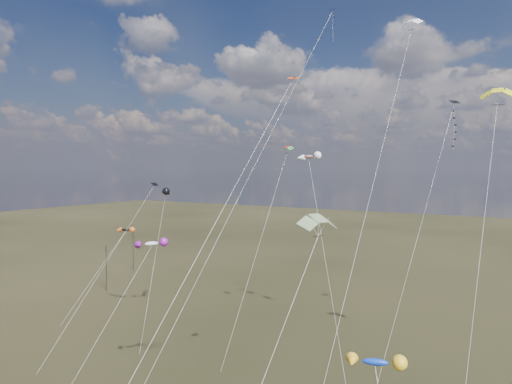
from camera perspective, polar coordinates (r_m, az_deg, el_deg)
The scene contains 15 objects.
utility_pole_near at distance 85.34m, azimuth -18.20°, elevation -8.98°, with size 1.40×0.20×8.00m.
utility_pole_far at distance 100.39m, azimuth -15.09°, elevation -7.14°, with size 1.40×0.20×8.00m.
diamond_black_high at distance 56.43m, azimuth 23.09°, elevation 6.28°, with size 4.47×20.00×29.44m.
diamond_navy_tall at distance 57.27m, azimuth 7.65°, elevation 16.69°, with size 7.70×28.78×41.32m.
diamond_black_mid at distance 58.75m, azimuth -16.07°, elevation -4.82°, with size 1.83×16.95×19.68m.
diamond_orange_center at distance 29.95m, azimuth -4.35°, elevation -2.35°, with size 5.68×20.96×28.52m.
parafoil_yellow at distance 48.77m, azimuth 27.95°, elevation 11.05°, with size 3.02×16.83×29.51m.
parafoil_blue_white at distance 49.94m, azimuth 18.77°, elevation 19.24°, with size 3.71×20.43×36.61m.
parafoil_striped at distance 28.06m, azimuth 7.76°, elevation -3.38°, with size 4.01×12.37×19.17m.
parafoil_tricolor at distance 58.40m, azimuth 3.81°, elevation 5.35°, with size 1.89×14.43×24.73m.
novelty_black_orange at distance 68.89m, azimuth -16.04°, elevation -4.61°, with size 5.84×8.71×13.13m.
novelty_orange_black at distance 63.64m, azimuth -11.24°, elevation -0.03°, with size 6.29×11.48×18.93m.
novelty_white_purple at distance 43.82m, azimuth -12.95°, elevation -6.38°, with size 4.66×10.31×15.02m.
novelty_redwhite_stripe at distance 60.29m, azimuth 6.62°, elevation 4.33°, with size 13.16×16.80×23.70m.
novelty_blue_yellow at distance 23.59m, azimuth 14.71°, elevation -20.03°, with size 5.56×7.06×12.87m.
Camera 1 is at (25.51, -24.25, 21.59)m, focal length 32.00 mm.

